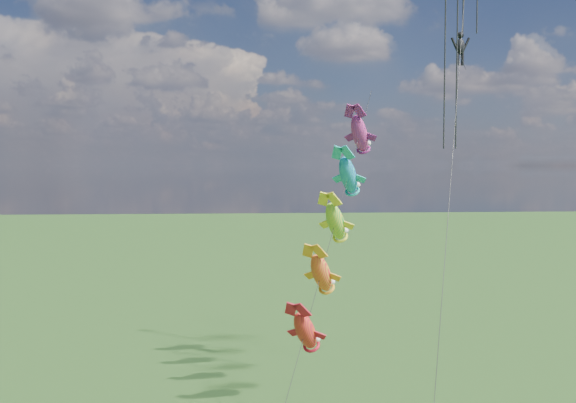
{
  "coord_description": "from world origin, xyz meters",
  "views": [
    {
      "loc": [
        9.46,
        -25.64,
        13.04
      ],
      "look_at": [
        12.18,
        8.95,
        11.11
      ],
      "focal_mm": 40.0,
      "sensor_mm": 36.0,
      "label": 1
    }
  ],
  "objects": [
    {
      "name": "parafoil_rig",
      "position": [
        21.67,
        9.12,
        20.13
      ],
      "size": [
        7.83,
        16.19,
        28.09
      ],
      "rotation": [
        0.0,
        0.0,
        -0.34
      ],
      "color": "brown",
      "rests_on": "ground"
    },
    {
      "name": "fish_windsock_rig",
      "position": [
        14.73,
        8.64,
        10.01
      ],
      "size": [
        7.54,
        14.18,
        17.81
      ],
      "rotation": [
        0.0,
        0.0,
        -0.16
      ],
      "color": "brown",
      "rests_on": "ground"
    }
  ]
}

